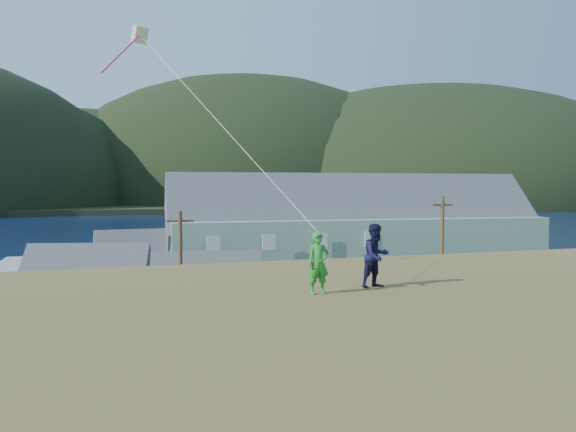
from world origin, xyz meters
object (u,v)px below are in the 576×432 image
object	(u,v)px
lodge	(356,231)
shed_palegreen_far	(146,259)
shed_palegreen_near	(86,284)
kite_flyer_navy	(376,256)
wharf	(113,263)
shed_white	(207,292)
kite_flyer_green	(318,263)

from	to	relation	value
lodge	shed_palegreen_far	bearing A→B (deg)	170.76
shed_palegreen_near	kite_flyer_navy	distance (m)	32.82
wharf	lodge	size ratio (longest dim) A/B	0.66
lodge	shed_white	xyz separation A→B (m)	(-17.98, -14.27, -2.82)
wharf	shed_white	size ratio (longest dim) A/B	3.04
kite_flyer_green	shed_palegreen_far	bearing A→B (deg)	90.54
lodge	kite_flyer_navy	distance (m)	44.04
wharf	shed_palegreen_near	bearing A→B (deg)	-93.82
kite_flyer_green	shed_palegreen_near	bearing A→B (deg)	100.68
shed_palegreen_far	shed_palegreen_near	bearing A→B (deg)	-115.23
shed_palegreen_far	lodge	bearing A→B (deg)	-17.19
shed_white	kite_flyer_green	size ratio (longest dim) A/B	5.50
shed_white	kite_flyer_green	bearing A→B (deg)	-84.68
shed_white	shed_palegreen_far	size ratio (longest dim) A/B	0.82
shed_palegreen_near	shed_palegreen_far	world-z (taller)	shed_palegreen_far
shed_palegreen_far	kite_flyer_navy	size ratio (longest dim) A/B	6.07
shed_palegreen_near	lodge	bearing A→B (deg)	32.32
shed_palegreen_near	shed_palegreen_far	size ratio (longest dim) A/B	0.98
shed_palegreen_near	shed_palegreen_far	bearing A→B (deg)	82.71
kite_flyer_navy	wharf	bearing A→B (deg)	81.32
lodge	shed_palegreen_far	distance (m)	21.83
lodge	shed_palegreen_near	xyz separation A→B (m)	(-26.30, -9.14, -2.72)
lodge	shed_palegreen_near	bearing A→B (deg)	-157.67
shed_white	kite_flyer_navy	xyz separation A→B (m)	(0.42, -26.02, 5.64)
lodge	wharf	bearing A→B (deg)	146.48
shed_palegreen_far	kite_flyer_green	bearing A→B (deg)	-92.51
lodge	kite_flyer_green	xyz separation A→B (m)	(-19.36, -40.69, 2.73)
shed_palegreen_far	kite_flyer_navy	distance (m)	45.42
lodge	kite_flyer_navy	xyz separation A→B (m)	(-17.56, -40.29, 2.81)
wharf	shed_palegreen_far	world-z (taller)	shed_palegreen_far
lodge	shed_white	world-z (taller)	lodge
wharf	shed_palegreen_near	size ratio (longest dim) A/B	2.54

